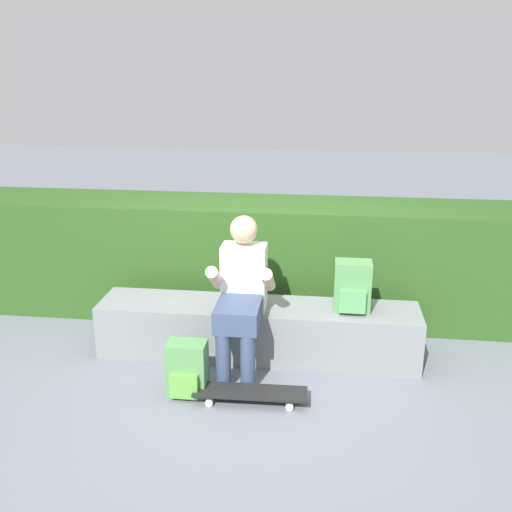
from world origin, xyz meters
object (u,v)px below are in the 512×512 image
Objects in this scene: bench_main at (258,330)px; person_skater at (241,291)px; backpack_on_bench at (352,287)px; backpack_on_ground at (187,369)px; skateboard_near_person at (250,393)px.

person_skater is (-0.10, -0.22, 0.42)m from bench_main.
person_skater is 0.86m from backpack_on_bench.
bench_main is at bearing 56.47° from backpack_on_ground.
person_skater is 1.47× the size of skateboard_near_person.
backpack_on_ground is at bearing 172.84° from skateboard_near_person.
person_skater reaches higher than bench_main.
person_skater is at bearing 104.85° from skateboard_near_person.
backpack_on_bench is 1.00× the size of backpack_on_ground.
bench_main is at bearing 65.89° from person_skater.
backpack_on_bench reaches higher than skateboard_near_person.
person_skater reaches higher than backpack_on_bench.
backpack_on_ground is (-0.33, -0.43, -0.44)m from person_skater.
person_skater is at bearing 52.39° from backpack_on_ground.
backpack_on_ground is at bearing -151.30° from backpack_on_bench.
backpack_on_bench is at bearing 28.70° from backpack_on_ground.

